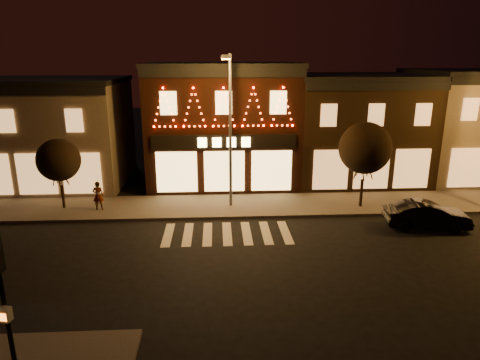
{
  "coord_description": "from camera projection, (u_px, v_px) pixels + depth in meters",
  "views": [
    {
      "loc": [
        -0.47,
        -16.21,
        8.75
      ],
      "look_at": [
        0.66,
        4.0,
        2.85
      ],
      "focal_mm": 32.0,
      "sensor_mm": 36.0,
      "label": 1
    }
  ],
  "objects": [
    {
      "name": "dark_sedan",
      "position": [
        427.0,
        215.0,
        22.41
      ],
      "size": [
        4.43,
        1.98,
        1.41
      ],
      "primitive_type": "imported",
      "rotation": [
        0.0,
        0.0,
        1.45
      ],
      "color": "black",
      "rests_on": "ground"
    },
    {
      "name": "pedestrian",
      "position": [
        98.0,
        196.0,
        24.62
      ],
      "size": [
        0.63,
        0.42,
        1.69
      ],
      "primitive_type": "imported",
      "rotation": [
        0.0,
        0.0,
        3.17
      ],
      "color": "gray",
      "rests_on": "sidewalk_far"
    },
    {
      "name": "building_right_b",
      "position": [
        475.0,
        124.0,
        31.32
      ],
      "size": [
        9.2,
        8.28,
        7.8
      ],
      "color": "#6A5C4B",
      "rests_on": "ground"
    },
    {
      "name": "ground",
      "position": [
        230.0,
        271.0,
        18.01
      ],
      "size": [
        120.0,
        120.0,
        0.0
      ],
      "primitive_type": "plane",
      "color": "black",
      "rests_on": "ground"
    },
    {
      "name": "streetlamp_mid",
      "position": [
        230.0,
        120.0,
        23.91
      ],
      "size": [
        0.63,
        2.0,
        8.71
      ],
      "rotation": [
        0.0,
        0.0,
        0.15
      ],
      "color": "#59595E",
      "rests_on": "sidewalk_far"
    },
    {
      "name": "sidewalk_far",
      "position": [
        258.0,
        205.0,
        25.76
      ],
      "size": [
        44.0,
        4.0,
        0.15
      ],
      "primitive_type": "cube",
      "color": "#47423D",
      "rests_on": "ground"
    },
    {
      "name": "building_pulp",
      "position": [
        223.0,
        123.0,
        30.24
      ],
      "size": [
        10.2,
        8.34,
        8.3
      ],
      "color": "black",
      "rests_on": "ground"
    },
    {
      "name": "building_right_a",
      "position": [
        354.0,
        127.0,
        30.88
      ],
      "size": [
        9.2,
        8.28,
        7.5
      ],
      "color": "black",
      "rests_on": "ground"
    },
    {
      "name": "tree_right",
      "position": [
        365.0,
        148.0,
        24.46
      ],
      "size": [
        2.99,
        2.99,
        5.01
      ],
      "rotation": [
        0.0,
        0.0,
        -0.26
      ],
      "color": "black",
      "rests_on": "sidewalk_far"
    },
    {
      "name": "building_left",
      "position": [
        36.0,
        132.0,
        29.7
      ],
      "size": [
        12.2,
        8.28,
        7.3
      ],
      "color": "#6A5C4B",
      "rests_on": "ground"
    },
    {
      "name": "tree_left",
      "position": [
        59.0,
        160.0,
        24.37
      ],
      "size": [
        2.45,
        2.45,
        4.1
      ],
      "rotation": [
        0.0,
        0.0,
        0.16
      ],
      "color": "black",
      "rests_on": "sidewalk_far"
    }
  ]
}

